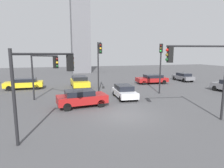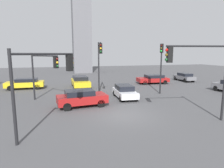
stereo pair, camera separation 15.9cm
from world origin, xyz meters
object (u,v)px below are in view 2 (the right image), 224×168
(traffic_light_1, at_px, (44,67))
(car_1, at_px, (153,79))
(car_8, at_px, (82,98))
(car_6, at_px, (184,77))
(traffic_light_2, at_px, (100,57))
(traffic_light_3, at_px, (45,74))
(traffic_light_4, at_px, (199,65))
(car_3, at_px, (125,91))
(car_2, at_px, (25,83))
(car_0, at_px, (80,82))
(traffic_light_0, at_px, (161,60))

(traffic_light_1, bearing_deg, car_1, 79.18)
(car_8, bearing_deg, traffic_light_1, 137.49)
(traffic_light_1, distance_m, car_6, 23.32)
(traffic_light_2, relative_size, traffic_light_3, 1.22)
(traffic_light_2, bearing_deg, traffic_light_1, -64.29)
(traffic_light_2, xyz_separation_m, car_6, (15.98, 6.84, -3.48))
(traffic_light_3, bearing_deg, traffic_light_2, 26.34)
(traffic_light_4, distance_m, car_3, 8.64)
(car_2, xyz_separation_m, car_3, (10.76, -8.41, -0.04))
(car_2, distance_m, car_8, 12.01)
(traffic_light_4, distance_m, car_0, 16.77)
(traffic_light_1, relative_size, traffic_light_2, 0.79)
(car_3, height_order, car_6, car_6)
(car_6, xyz_separation_m, car_8, (-18.46, -10.79, 0.05))
(car_3, bearing_deg, traffic_light_0, 105.60)
(traffic_light_0, relative_size, traffic_light_1, 1.22)
(traffic_light_3, bearing_deg, car_6, 2.44)
(car_2, xyz_separation_m, car_8, (6.08, -10.35, 0.04))
(car_8, bearing_deg, traffic_light_4, -45.38)
(traffic_light_1, height_order, car_0, traffic_light_1)
(car_3, distance_m, car_8, 5.06)
(car_1, height_order, car_6, same)
(traffic_light_0, relative_size, car_3, 1.37)
(car_6, relative_size, car_8, 0.97)
(traffic_light_1, xyz_separation_m, traffic_light_3, (0.55, -7.42, 0.12))
(traffic_light_0, relative_size, traffic_light_2, 0.96)
(traffic_light_4, bearing_deg, traffic_light_1, -28.23)
(traffic_light_2, xyz_separation_m, car_8, (-2.49, -3.96, -3.43))
(traffic_light_4, distance_m, car_8, 9.59)
(traffic_light_2, bearing_deg, car_6, 122.05)
(traffic_light_2, distance_m, car_8, 5.79)
(traffic_light_3, bearing_deg, car_8, 28.98)
(car_3, distance_m, car_6, 16.39)
(traffic_light_0, xyz_separation_m, car_2, (-15.45, 7.43, -3.17))
(traffic_light_3, relative_size, traffic_light_4, 0.90)
(car_6, distance_m, car_8, 21.39)
(traffic_light_3, relative_size, car_2, 1.03)
(traffic_light_1, xyz_separation_m, car_2, (-3.00, 8.08, -2.60))
(car_8, bearing_deg, car_1, 32.85)
(car_1, relative_size, car_3, 1.17)
(car_6, bearing_deg, traffic_light_0, 133.80)
(car_6, bearing_deg, traffic_light_2, 116.13)
(traffic_light_3, xyz_separation_m, car_0, (3.53, 14.74, -2.66))
(traffic_light_0, bearing_deg, car_1, -157.07)
(traffic_light_4, distance_m, car_1, 16.68)
(traffic_light_0, xyz_separation_m, car_8, (-9.37, -2.93, -3.14))
(car_6, bearing_deg, car_3, 125.65)
(traffic_light_2, relative_size, traffic_light_4, 1.09)
(car_0, bearing_deg, traffic_light_4, 21.09)
(traffic_light_0, height_order, car_6, traffic_light_0)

